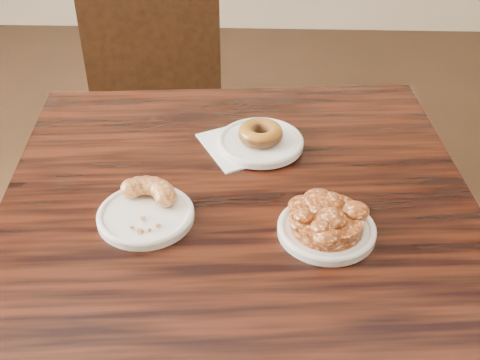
{
  "coord_description": "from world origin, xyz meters",
  "views": [
    {
      "loc": [
        -0.14,
        -0.92,
        1.4
      ],
      "look_at": [
        -0.17,
        -0.11,
        0.8
      ],
      "focal_mm": 45.0,
      "sensor_mm": 36.0,
      "label": 1
    }
  ],
  "objects_px": {
    "glazed_donut": "(261,133)",
    "cafe_table": "(239,339)",
    "chair_far": "(151,99)",
    "apple_fritter": "(328,218)",
    "cruller_fragment": "(144,205)"
  },
  "relations": [
    {
      "from": "chair_far",
      "to": "glazed_donut",
      "type": "bearing_deg",
      "value": 98.29
    },
    {
      "from": "cruller_fragment",
      "to": "glazed_donut",
      "type": "bearing_deg",
      "value": 49.99
    },
    {
      "from": "apple_fritter",
      "to": "cruller_fragment",
      "type": "height_order",
      "value": "apple_fritter"
    },
    {
      "from": "chair_far",
      "to": "cruller_fragment",
      "type": "height_order",
      "value": "chair_far"
    },
    {
      "from": "cafe_table",
      "to": "glazed_donut",
      "type": "xyz_separation_m",
      "value": [
        0.04,
        0.17,
        0.41
      ]
    },
    {
      "from": "glazed_donut",
      "to": "cafe_table",
      "type": "bearing_deg",
      "value": -101.93
    },
    {
      "from": "chair_far",
      "to": "apple_fritter",
      "type": "distance_m",
      "value": 1.14
    },
    {
      "from": "glazed_donut",
      "to": "chair_far",
      "type": "bearing_deg",
      "value": 116.08
    },
    {
      "from": "apple_fritter",
      "to": "cruller_fragment",
      "type": "distance_m",
      "value": 0.3
    },
    {
      "from": "glazed_donut",
      "to": "cruller_fragment",
      "type": "relative_size",
      "value": 0.7
    },
    {
      "from": "apple_fritter",
      "to": "glazed_donut",
      "type": "bearing_deg",
      "value": 113.57
    },
    {
      "from": "cafe_table",
      "to": "cruller_fragment",
      "type": "xyz_separation_m",
      "value": [
        -0.15,
        -0.05,
        0.4
      ]
    },
    {
      "from": "chair_far",
      "to": "apple_fritter",
      "type": "xyz_separation_m",
      "value": [
        0.47,
        -0.98,
        0.33
      ]
    },
    {
      "from": "cafe_table",
      "to": "chair_far",
      "type": "distance_m",
      "value": 0.96
    },
    {
      "from": "apple_fritter",
      "to": "cruller_fragment",
      "type": "relative_size",
      "value": 1.32
    }
  ]
}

